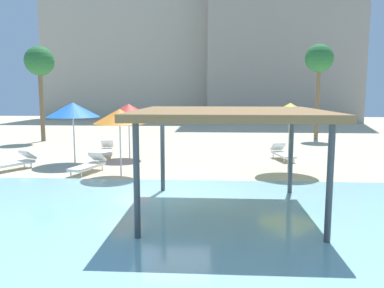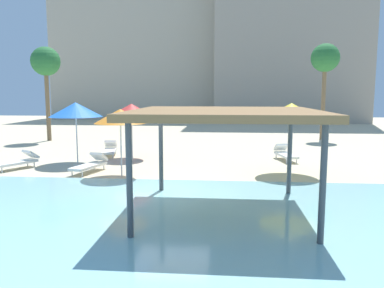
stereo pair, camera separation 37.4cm
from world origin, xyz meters
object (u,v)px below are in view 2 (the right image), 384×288
at_px(beach_umbrella_blue_0, 76,110).
at_px(lounge_chair_5, 91,164).
at_px(palm_tree_1, 325,60).
at_px(lounge_chair_3, 285,153).
at_px(beach_umbrella_red_2, 131,109).
at_px(lounge_chair_4, 110,149).
at_px(palm_tree_0, 46,64).
at_px(shade_pavilion, 225,116).
at_px(beach_umbrella_orange_3, 120,116).
at_px(beach_umbrella_yellow_4, 291,111).
at_px(lounge_chair_2, 19,161).

bearing_deg(beach_umbrella_blue_0, lounge_chair_5, -55.25).
bearing_deg(palm_tree_1, lounge_chair_3, -114.18).
xyz_separation_m(beach_umbrella_red_2, lounge_chair_4, (-1.32, 0.58, -2.06)).
bearing_deg(palm_tree_0, lounge_chair_5, -56.73).
xyz_separation_m(lounge_chair_3, palm_tree_0, (-14.70, 6.28, 4.79)).
xyz_separation_m(lounge_chair_4, palm_tree_0, (-5.95, 5.74, 4.79)).
height_order(shade_pavilion, palm_tree_0, palm_tree_0).
height_order(beach_umbrella_orange_3, palm_tree_0, palm_tree_0).
bearing_deg(palm_tree_1, beach_umbrella_yellow_4, -109.41).
bearing_deg(beach_umbrella_blue_0, lounge_chair_4, 68.14).
xyz_separation_m(beach_umbrella_red_2, lounge_chair_5, (-0.86, -3.45, -2.06)).
bearing_deg(shade_pavilion, beach_umbrella_red_2, 118.67).
height_order(lounge_chair_2, lounge_chair_5, same).
bearing_deg(beach_umbrella_orange_3, palm_tree_1, 49.71).
relative_size(shade_pavilion, beach_umbrella_red_2, 1.78).
xyz_separation_m(lounge_chair_5, palm_tree_0, (-6.41, 9.76, 4.79)).
bearing_deg(palm_tree_1, lounge_chair_5, -135.32).
distance_m(beach_umbrella_yellow_4, lounge_chair_3, 3.87).
relative_size(beach_umbrella_blue_0, beach_umbrella_red_2, 1.04).
relative_size(lounge_chair_2, lounge_chair_4, 0.99).
bearing_deg(lounge_chair_3, lounge_chair_2, -86.02).
bearing_deg(beach_umbrella_yellow_4, lounge_chair_5, -177.94).
relative_size(beach_umbrella_yellow_4, palm_tree_1, 0.43).
relative_size(beach_umbrella_blue_0, lounge_chair_5, 1.39).
distance_m(beach_umbrella_yellow_4, palm_tree_0, 17.43).
bearing_deg(palm_tree_0, beach_umbrella_blue_0, -57.09).
xyz_separation_m(beach_umbrella_red_2, lounge_chair_3, (7.43, 0.04, -2.06)).
relative_size(shade_pavilion, beach_umbrella_blue_0, 1.72).
xyz_separation_m(lounge_chair_4, lounge_chair_5, (0.46, -4.02, 0.00)).
distance_m(lounge_chair_5, palm_tree_1, 17.76).
distance_m(beach_umbrella_orange_3, lounge_chair_3, 8.22).
bearing_deg(beach_umbrella_orange_3, lounge_chair_4, 112.28).
bearing_deg(beach_umbrella_yellow_4, lounge_chair_3, 84.50).
distance_m(beach_umbrella_red_2, beach_umbrella_yellow_4, 7.79).
relative_size(beach_umbrella_red_2, beach_umbrella_orange_3, 1.03).
xyz_separation_m(lounge_chair_3, lounge_chair_4, (-8.75, 0.54, 0.00)).
relative_size(beach_umbrella_blue_0, beach_umbrella_orange_3, 1.07).
xyz_separation_m(beach_umbrella_blue_0, lounge_chair_2, (-1.96, -1.52, -2.11)).
bearing_deg(palm_tree_1, lounge_chair_4, -147.68).
xyz_separation_m(lounge_chair_2, palm_tree_0, (-3.13, 9.39, 4.79)).
height_order(shade_pavilion, beach_umbrella_red_2, shade_pavilion).
bearing_deg(lounge_chair_2, lounge_chair_4, 171.02).
height_order(shade_pavilion, lounge_chair_2, shade_pavilion).
height_order(beach_umbrella_blue_0, beach_umbrella_red_2, beach_umbrella_blue_0).
bearing_deg(beach_umbrella_blue_0, beach_umbrella_red_2, 35.59).
relative_size(lounge_chair_2, palm_tree_1, 0.30).
distance_m(lounge_chair_2, lounge_chair_4, 4.62).
distance_m(shade_pavilion, beach_umbrella_orange_3, 5.83).
relative_size(lounge_chair_4, palm_tree_1, 0.30).
bearing_deg(lounge_chair_4, shade_pavilion, 22.14).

